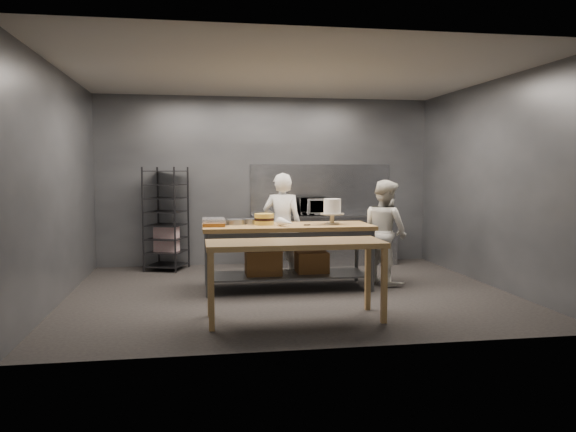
# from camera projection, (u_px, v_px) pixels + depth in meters

# --- Properties ---
(ground) EXTENTS (6.00, 6.00, 0.00)m
(ground) POSITION_uv_depth(u_px,v_px,m) (289.00, 292.00, 7.81)
(ground) COLOR black
(ground) RESTS_ON ground
(back_wall) EXTENTS (6.00, 0.04, 3.00)m
(back_wall) POSITION_uv_depth(u_px,v_px,m) (267.00, 181.00, 10.15)
(back_wall) COLOR #4C4F54
(back_wall) RESTS_ON ground
(work_table) EXTENTS (2.40, 0.90, 0.92)m
(work_table) POSITION_uv_depth(u_px,v_px,m) (286.00, 249.00, 8.03)
(work_table) COLOR olive
(work_table) RESTS_ON ground
(near_counter) EXTENTS (2.00, 0.70, 0.90)m
(near_counter) POSITION_uv_depth(u_px,v_px,m) (295.00, 249.00, 6.33)
(near_counter) COLOR olive
(near_counter) RESTS_ON ground
(back_counter) EXTENTS (2.60, 0.60, 0.90)m
(back_counter) POSITION_uv_depth(u_px,v_px,m) (324.00, 239.00, 10.08)
(back_counter) COLOR slate
(back_counter) RESTS_ON ground
(splashback_panel) EXTENTS (2.60, 0.02, 0.90)m
(splashback_panel) POSITION_uv_depth(u_px,v_px,m) (321.00, 189.00, 10.30)
(splashback_panel) COLOR slate
(splashback_panel) RESTS_ON back_counter
(speed_rack) EXTENTS (0.79, 0.82, 1.75)m
(speed_rack) POSITION_uv_depth(u_px,v_px,m) (166.00, 220.00, 9.52)
(speed_rack) COLOR black
(speed_rack) RESTS_ON ground
(chef_behind) EXTENTS (0.69, 0.55, 1.66)m
(chef_behind) POSITION_uv_depth(u_px,v_px,m) (282.00, 226.00, 8.69)
(chef_behind) COLOR white
(chef_behind) RESTS_ON ground
(chef_right) EXTENTS (0.82, 0.92, 1.55)m
(chef_right) POSITION_uv_depth(u_px,v_px,m) (385.00, 232.00, 8.37)
(chef_right) COLOR silver
(chef_right) RESTS_ON ground
(microwave) EXTENTS (0.54, 0.37, 0.30)m
(microwave) POSITION_uv_depth(u_px,v_px,m) (314.00, 206.00, 10.00)
(microwave) COLOR black
(microwave) RESTS_ON back_counter
(frosted_cake_stand) EXTENTS (0.34, 0.34, 0.37)m
(frosted_cake_stand) POSITION_uv_depth(u_px,v_px,m) (332.00, 208.00, 8.05)
(frosted_cake_stand) COLOR #B0A78D
(frosted_cake_stand) RESTS_ON work_table
(layer_cake) EXTENTS (0.28, 0.28, 0.16)m
(layer_cake) POSITION_uv_depth(u_px,v_px,m) (264.00, 219.00, 7.99)
(layer_cake) COLOR #ECC54B
(layer_cake) RESTS_ON work_table
(cake_pans) EXTENTS (0.77, 0.38, 0.07)m
(cake_pans) POSITION_uv_depth(u_px,v_px,m) (233.00, 222.00, 8.04)
(cake_pans) COLOR gray
(cake_pans) RESTS_ON work_table
(piping_bag) EXTENTS (0.24, 0.40, 0.12)m
(piping_bag) POSITION_uv_depth(u_px,v_px,m) (286.00, 222.00, 7.70)
(piping_bag) COLOR white
(piping_bag) RESTS_ON work_table
(offset_spatula) EXTENTS (0.37, 0.02, 0.02)m
(offset_spatula) POSITION_uv_depth(u_px,v_px,m) (313.00, 225.00, 7.90)
(offset_spatula) COLOR slate
(offset_spatula) RESTS_ON work_table
(pastry_clamshells) EXTENTS (0.31, 0.38, 0.11)m
(pastry_clamshells) POSITION_uv_depth(u_px,v_px,m) (214.00, 222.00, 7.81)
(pastry_clamshells) COLOR #9F601F
(pastry_clamshells) RESTS_ON work_table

